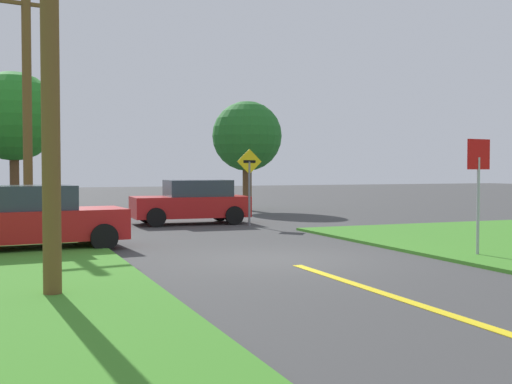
{
  "coord_description": "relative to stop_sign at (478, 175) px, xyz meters",
  "views": [
    {
      "loc": [
        -5.74,
        -13.05,
        2.02
      ],
      "look_at": [
        1.3,
        4.58,
        1.34
      ],
      "focal_mm": 44.83,
      "sensor_mm": 36.0,
      "label": 1
    }
  ],
  "objects": [
    {
      "name": "ground_plane",
      "position": [
        -4.36,
        1.44,
        -1.88
      ],
      "size": [
        120.0,
        120.0,
        0.0
      ],
      "primitive_type": "plane",
      "color": "#3E3E3E"
    },
    {
      "name": "utility_pole_mid",
      "position": [
        -9.25,
        11.22,
        2.33
      ],
      "size": [
        1.79,
        0.43,
        8.2
      ],
      "color": "brown",
      "rests_on": "ground"
    },
    {
      "name": "parked_car_near_building",
      "position": [
        -9.33,
        5.08,
        -1.07
      ],
      "size": [
        4.34,
        2.2,
        1.62
      ],
      "rotation": [
        0.0,
        0.0,
        0.08
      ],
      "color": "red",
      "rests_on": "ground"
    },
    {
      "name": "direction_sign",
      "position": [
        -1.86,
        9.65,
        -0.17
      ],
      "size": [
        0.9,
        0.1,
        2.74
      ],
      "color": "slate",
      "rests_on": "ground"
    },
    {
      "name": "oak_tree_left",
      "position": [
        1.08,
        17.52,
        1.73
      ],
      "size": [
        3.39,
        3.39,
        5.34
      ],
      "color": "brown",
      "rests_on": "ground"
    },
    {
      "name": "car_approaching_junction",
      "position": [
        -3.56,
        11.15,
        -1.07
      ],
      "size": [
        4.27,
        2.21,
        1.62
      ],
      "rotation": [
        0.0,
        0.0,
        3.1
      ],
      "color": "red",
      "rests_on": "ground"
    },
    {
      "name": "stop_sign",
      "position": [
        0.0,
        0.0,
        0.0
      ],
      "size": [
        0.69,
        0.12,
        2.7
      ],
      "rotation": [
        0.0,
        0.0,
        3.27
      ],
      "color": "#9EA0A8",
      "rests_on": "ground"
    },
    {
      "name": "oak_tree_right",
      "position": [
        -9.57,
        17.43,
        2.37
      ],
      "size": [
        3.78,
        3.78,
        6.16
      ],
      "color": "brown",
      "rests_on": "ground"
    },
    {
      "name": "utility_pole_near",
      "position": [
        -9.37,
        -1.23,
        2.33
      ],
      "size": [
        1.8,
        0.28,
        8.16
      ],
      "color": "brown",
      "rests_on": "ground"
    }
  ]
}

